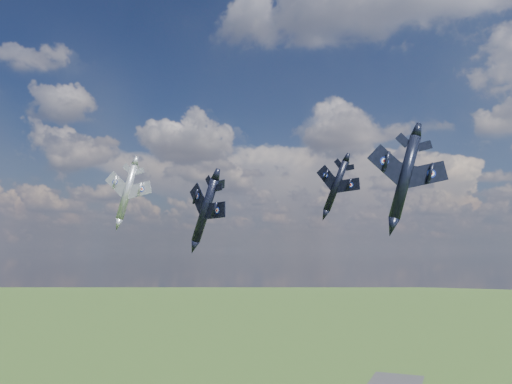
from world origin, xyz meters
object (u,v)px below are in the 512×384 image
at_px(jet_high_navy, 336,186).
at_px(jet_left_silver, 127,192).
at_px(jet_lead_navy, 205,210).
at_px(jet_right_navy, 405,177).

relative_size(jet_high_navy, jet_left_silver, 0.88).
height_order(jet_lead_navy, jet_right_navy, jet_right_navy).
relative_size(jet_lead_navy, jet_high_navy, 1.15).
bearing_deg(jet_left_silver, jet_high_navy, 4.74).
distance_m(jet_lead_navy, jet_right_navy, 33.59).
bearing_deg(jet_lead_navy, jet_high_navy, 67.29).
bearing_deg(jet_right_navy, jet_high_navy, 103.39).
xyz_separation_m(jet_right_navy, jet_high_navy, (-14.61, 23.92, 2.48)).
height_order(jet_right_navy, jet_high_navy, jet_high_navy).
bearing_deg(jet_lead_navy, jet_right_navy, 12.15).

